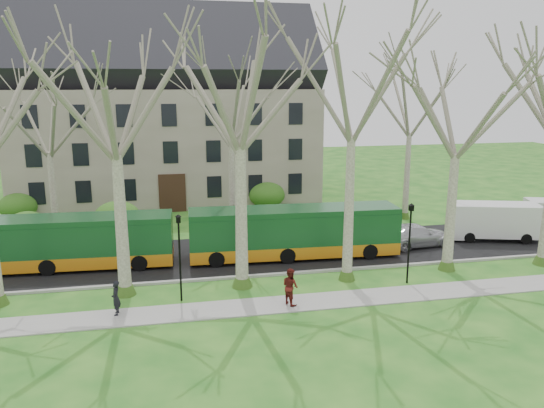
% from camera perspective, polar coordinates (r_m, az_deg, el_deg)
% --- Properties ---
extents(ground, '(120.00, 120.00, 0.00)m').
position_cam_1_polar(ground, '(28.68, 2.42, -8.63)').
color(ground, '#1C5D1A').
rests_on(ground, ground).
extents(sidewalk, '(70.00, 2.00, 0.06)m').
position_cam_1_polar(sidewalk, '(26.43, 3.75, -10.50)').
color(sidewalk, gray).
rests_on(sidewalk, ground).
extents(road, '(80.00, 8.00, 0.06)m').
position_cam_1_polar(road, '(33.72, 0.16, -5.23)').
color(road, black).
rests_on(road, ground).
extents(curb, '(80.00, 0.25, 0.14)m').
position_cam_1_polar(curb, '(30.01, 1.73, -7.48)').
color(curb, '#A5A39E').
rests_on(curb, ground).
extents(building, '(26.50, 12.20, 16.00)m').
position_cam_1_polar(building, '(49.94, -11.12, 9.82)').
color(building, gray).
rests_on(building, ground).
extents(tree_row_verge, '(49.00, 7.00, 14.00)m').
position_cam_1_polar(tree_row_verge, '(27.21, 2.41, 5.46)').
color(tree_row_verge, gray).
rests_on(tree_row_verge, ground).
extents(tree_row_far, '(33.00, 7.00, 12.00)m').
position_cam_1_polar(tree_row_far, '(37.52, -3.55, 5.94)').
color(tree_row_far, gray).
rests_on(tree_row_far, ground).
extents(lamp_row, '(36.22, 0.22, 4.30)m').
position_cam_1_polar(lamp_row, '(26.91, 2.99, -4.29)').
color(lamp_row, black).
rests_on(lamp_row, ground).
extents(hedges, '(30.60, 8.60, 2.00)m').
position_cam_1_polar(hedges, '(41.04, -8.66, -0.68)').
color(hedges, '#215117').
rests_on(hedges, ground).
extents(bus_lead, '(12.55, 3.21, 3.11)m').
position_cam_1_polar(bus_lead, '(32.74, -21.61, -3.82)').
color(bus_lead, '#144620').
rests_on(bus_lead, road).
extents(bus_follow, '(12.80, 3.23, 3.17)m').
position_cam_1_polar(bus_follow, '(32.43, 2.40, -3.00)').
color(bus_follow, '#144620').
rests_on(bus_follow, road).
extents(sedan, '(5.23, 2.68, 1.45)m').
position_cam_1_polar(sedan, '(36.03, 15.23, -3.25)').
color(sedan, silver).
rests_on(sedan, road).
extents(van_a, '(6.08, 3.59, 2.50)m').
position_cam_1_polar(van_a, '(39.08, 22.78, -1.77)').
color(van_a, silver).
rests_on(van_a, road).
extents(pedestrian_a, '(0.41, 0.60, 1.62)m').
position_cam_1_polar(pedestrian_a, '(25.74, -16.45, -9.66)').
color(pedestrian_a, black).
rests_on(pedestrian_a, sidewalk).
extents(pedestrian_b, '(1.00, 1.09, 1.81)m').
position_cam_1_polar(pedestrian_b, '(25.79, 1.99, -8.84)').
color(pedestrian_b, '#571813').
rests_on(pedestrian_b, sidewalk).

